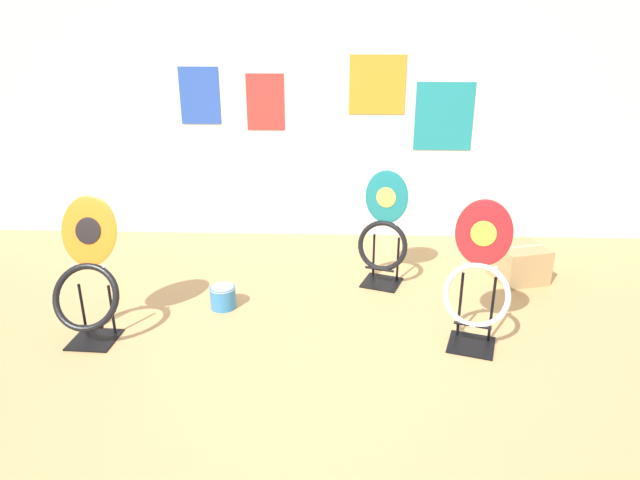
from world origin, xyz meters
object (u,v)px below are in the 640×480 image
at_px(paint_can, 223,296).
at_px(storage_box, 519,263).
at_px(toilet_seat_display_orange_sun, 88,279).
at_px(toilet_seat_display_teal_sax, 384,233).
at_px(toilet_seat_display_crimson_swirl, 479,278).

relative_size(paint_can, storage_box, 0.42).
xyz_separation_m(toilet_seat_display_orange_sun, toilet_seat_display_teal_sax, (1.89, 0.90, 0.00)).
bearing_deg(paint_can, toilet_seat_display_orange_sun, -148.76).
relative_size(toilet_seat_display_teal_sax, paint_can, 4.82).
bearing_deg(storage_box, toilet_seat_display_orange_sun, -161.18).
bearing_deg(toilet_seat_display_orange_sun, paint_can, 31.24).
bearing_deg(toilet_seat_display_teal_sax, toilet_seat_display_crimson_swirl, -60.28).
xyz_separation_m(toilet_seat_display_orange_sun, toilet_seat_display_crimson_swirl, (2.40, 0.00, 0.05)).
bearing_deg(paint_can, storage_box, 14.20).
bearing_deg(paint_can, toilet_seat_display_crimson_swirl, -14.90).
xyz_separation_m(toilet_seat_display_crimson_swirl, paint_can, (-1.66, 0.44, -0.38)).
bearing_deg(storage_box, paint_can, -165.80).
height_order(toilet_seat_display_crimson_swirl, toilet_seat_display_teal_sax, toilet_seat_display_crimson_swirl).
height_order(toilet_seat_display_teal_sax, paint_can, toilet_seat_display_teal_sax).
xyz_separation_m(paint_can, storage_box, (2.23, 0.57, 0.05)).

